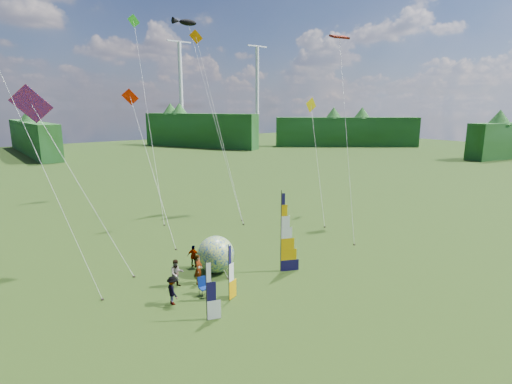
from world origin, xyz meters
TOP-DOWN VIEW (x-y plane):
  - ground at (0.00, 0.00)m, footprint 220.00×220.00m
  - treeline_ring at (0.00, 0.00)m, footprint 210.00×210.00m
  - turbine_left at (70.00, 95.00)m, footprint 8.00×1.20m
  - turbine_right at (45.00, 102.00)m, footprint 8.00×1.20m
  - feather_banner_main at (0.70, 3.57)m, footprint 1.33×0.68m
  - side_banner_left at (-4.20, 2.32)m, footprint 0.88×0.41m
  - side_banner_far at (-6.25, 1.27)m, footprint 0.89×0.43m
  - bol_inflatable at (-2.64, 6.15)m, footprint 2.62×2.62m
  - spectator_a at (-4.43, 5.29)m, footprint 0.81×0.78m
  - spectator_b at (-5.69, 5.70)m, footprint 0.89×0.55m
  - spectator_c at (-6.85, 3.87)m, footprint 0.49×1.07m
  - spectator_d at (-3.41, 7.71)m, footprint 0.86×0.92m
  - camp_chair at (-4.96, 3.72)m, footprint 0.68×0.68m
  - kite_whale at (5.87, 19.80)m, footprint 3.46×12.94m
  - kite_rainbow_delta at (-9.06, 11.84)m, footprint 10.48×12.41m
  - kite_parafoil at (11.39, 7.48)m, footprint 12.52×13.45m
  - small_kite_red at (-2.45, 16.27)m, footprint 6.57×12.62m
  - small_kite_orange at (5.48, 18.31)m, footprint 7.51×12.13m
  - small_kite_yellow at (12.08, 11.35)m, footprint 6.72×8.65m
  - small_kite_pink at (-11.67, 8.81)m, footprint 7.58×7.89m
  - small_kite_green at (0.38, 23.06)m, footprint 4.77×12.74m

SIDE VIEW (x-z plane):
  - ground at x=0.00m, z-range 0.00..0.00m
  - camp_chair at x=-4.96m, z-range 0.00..1.06m
  - spectator_d at x=-3.41m, z-range 0.00..1.53m
  - spectator_c at x=-6.85m, z-range 0.00..1.60m
  - spectator_b at x=-5.69m, z-range 0.00..1.71m
  - spectator_a at x=-4.43m, z-range 0.00..1.87m
  - bol_inflatable at x=-2.64m, z-range 0.00..2.41m
  - side_banner_far at x=-6.25m, z-range 0.00..3.08m
  - side_banner_left at x=-4.20m, z-range 0.00..3.19m
  - feather_banner_main at x=0.70m, z-range 0.00..5.26m
  - treeline_ring at x=0.00m, z-range 0.00..8.00m
  - small_kite_yellow at x=12.08m, z-range 0.00..12.00m
  - small_kite_red at x=-2.45m, z-range 0.00..12.66m
  - kite_rainbow_delta at x=-9.06m, z-range 0.00..12.86m
  - small_kite_pink at x=-11.67m, z-range 0.00..16.13m
  - kite_parafoil at x=11.39m, z-range 0.00..18.61m
  - small_kite_orange at x=5.48m, z-range 0.00..18.70m
  - small_kite_green at x=0.38m, z-range 0.00..20.45m
  - kite_whale at x=5.87m, z-range 0.00..20.55m
  - turbine_left at x=70.00m, z-range 0.00..30.00m
  - turbine_right at x=45.00m, z-range 0.00..30.00m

